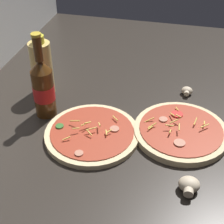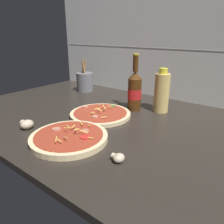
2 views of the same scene
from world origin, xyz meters
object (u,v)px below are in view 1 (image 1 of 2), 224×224
pizza_far (92,134)px  oil_bottle (42,67)px  mushroom_right (189,185)px  beer_bottle (43,87)px  mushroom_left (187,91)px  pizza_near (181,131)px

pizza_far → oil_bottle: bearing=49.7°
pizza_far → mushroom_right: pizza_far is taller
beer_bottle → mushroom_left: 48.16cm
pizza_far → oil_bottle: (18.86, 22.28, 8.60)cm
beer_bottle → mushroom_left: beer_bottle is taller
pizza_near → oil_bottle: bearing=75.7°
pizza_far → oil_bottle: oil_bottle is taller
oil_bottle → mushroom_right: (-32.83, -50.84, -7.69)cm
mushroom_right → beer_bottle: bearing=64.9°
pizza_near → mushroom_left: pizza_near is taller
pizza_near → mushroom_right: pizza_near is taller
mushroom_right → pizza_far: bearing=63.9°
pizza_near → beer_bottle: bearing=89.3°
pizza_near → beer_bottle: size_ratio=1.01×
mushroom_right → pizza_near: bearing=9.7°
pizza_near → pizza_far: size_ratio=1.00×
pizza_near → mushroom_left: (21.81, -0.41, 0.22)cm
beer_bottle → pizza_near: bearing=-90.7°
beer_bottle → mushroom_right: size_ratio=4.87×
pizza_near → beer_bottle: (0.48, 41.94, 8.63)cm
beer_bottle → mushroom_right: 50.82cm
oil_bottle → mushroom_left: 49.39cm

